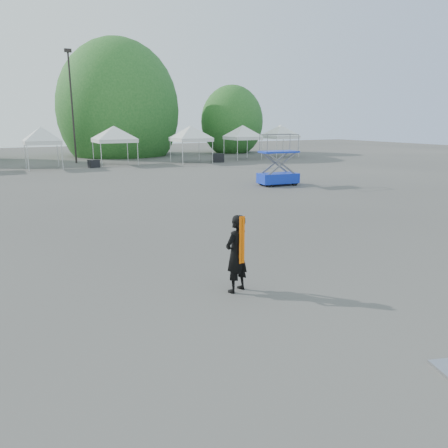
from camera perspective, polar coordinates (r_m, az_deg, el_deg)
name	(u,v)px	position (r m, az deg, el deg)	size (l,w,h in m)	color
ground	(182,276)	(11.06, -5.52, -6.73)	(120.00, 120.00, 0.00)	#474442
light_pole_east	(72,100)	(42.22, -19.29, 15.01)	(0.60, 0.25, 9.80)	black
tree_mid_e	(119,110)	(50.31, -13.60, 14.23)	(5.12, 5.12, 7.79)	#382314
tree_far_e	(232,122)	(53.34, 1.04, 13.21)	(3.84, 3.84, 5.84)	#382314
tent_e	(41,130)	(37.92, -22.79, 11.27)	(3.80, 3.80, 3.88)	silver
tent_f	(114,129)	(39.63, -14.20, 11.94)	(4.68, 4.68, 3.88)	silver
tent_g	(191,129)	(40.40, -4.36, 12.31)	(4.41, 4.41, 3.88)	silver
tent_h	(243,128)	(44.04, 2.46, 12.43)	(4.16, 4.16, 3.88)	silver
tent_extra_8	(281,127)	(47.12, 7.40, 12.39)	(4.22, 4.22, 3.88)	silver
man	(236,254)	(9.77, 1.63, -3.89)	(0.76, 0.64, 1.78)	black
scissor_lift	(279,160)	(26.24, 7.13, 8.31)	(2.44, 1.41, 3.00)	#0E27B6
crate_mid	(94,164)	(37.71, -16.64, 7.55)	(0.81, 0.63, 0.63)	black
crate_east	(218,158)	(40.97, -0.78, 8.63)	(1.00, 0.78, 0.78)	black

